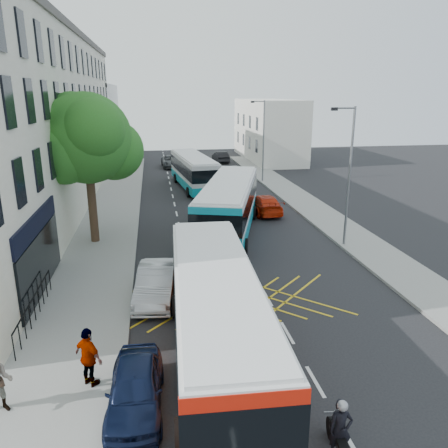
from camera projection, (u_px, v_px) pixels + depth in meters
name	position (u px, v px, depth m)	size (l,w,h in m)	color
ground	(315.00, 382.00, 13.93)	(120.00, 120.00, 0.00)	black
pavement_left	(96.00, 242.00, 26.78)	(5.00, 70.00, 0.15)	gray
pavement_right	(342.00, 229.00, 29.25)	(3.00, 70.00, 0.15)	gray
terrace_main	(28.00, 122.00, 32.97)	(8.30, 45.00, 13.50)	beige
terrace_far	(86.00, 121.00, 62.31)	(8.00, 20.00, 10.00)	silver
building_right	(268.00, 130.00, 59.84)	(6.00, 18.00, 8.00)	silver
street_tree	(86.00, 139.00, 24.95)	(6.30, 5.70, 8.80)	#382619
lamp_near	(348.00, 170.00, 24.90)	(1.45, 0.15, 8.00)	slate
lamp_far	(263.00, 137.00, 43.80)	(1.45, 0.15, 8.00)	slate
railings	(34.00, 307.00, 17.24)	(0.08, 5.60, 1.14)	black
bus_near	(216.00, 315.00, 14.56)	(3.26, 11.79, 3.29)	silver
bus_mid	(229.00, 206.00, 28.29)	(6.22, 12.52, 3.44)	silver
bus_far	(194.00, 171.00, 41.84)	(3.81, 11.40, 3.14)	silver
motorbike	(340.00, 432.00, 10.76)	(0.66, 1.96, 1.74)	black
parked_car_blue	(135.00, 388.00, 12.60)	(1.57, 3.91, 1.33)	black
parked_car_silver	(156.00, 283.00, 19.38)	(1.59, 4.55, 1.50)	#B3B6BC
red_hatchback	(264.00, 204.00, 33.33)	(1.96, 4.83, 1.40)	red
distant_car_grey	(172.00, 161.00, 53.94)	(2.40, 5.20, 1.45)	#3F4347
distant_car_silver	(234.00, 170.00, 48.20)	(1.47, 3.65, 1.24)	#95989C
distant_car_dark	(221.00, 157.00, 57.69)	(1.52, 4.36, 1.44)	black
pedestrian_far	(89.00, 357.00, 13.29)	(1.13, 0.47, 1.94)	gray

